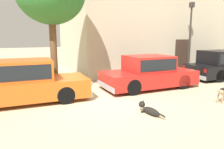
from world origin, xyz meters
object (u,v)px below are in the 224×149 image
(parked_sedan_second, at_px, (149,72))
(street_lamp, at_px, (190,30))
(parked_sedan_nearest, at_px, (23,82))
(stray_dog_spotted, at_px, (149,110))

(parked_sedan_second, distance_m, street_lamp, 4.66)
(parked_sedan_nearest, xyz_separation_m, parked_sedan_second, (5.19, -0.05, -0.02))
(parked_sedan_nearest, bearing_deg, parked_sedan_second, 1.63)
(parked_sedan_nearest, height_order, street_lamp, street_lamp)
(parked_sedan_nearest, distance_m, parked_sedan_second, 5.19)
(stray_dog_spotted, bearing_deg, parked_sedan_nearest, 39.40)
(parked_sedan_nearest, distance_m, stray_dog_spotted, 4.40)
(parked_sedan_second, height_order, street_lamp, street_lamp)
(parked_sedan_second, bearing_deg, stray_dog_spotted, -123.25)
(parked_sedan_second, xyz_separation_m, stray_dog_spotted, (-1.87, -2.77, -0.57))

